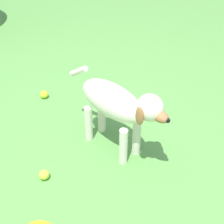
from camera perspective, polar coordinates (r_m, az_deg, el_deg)
name	(u,v)px	position (r m, az deg, el deg)	size (l,w,h in m)	color
ground	(80,165)	(2.37, -5.19, -8.51)	(14.00, 14.00, 0.00)	#548C42
dog	(118,105)	(2.23, 0.90, 1.15)	(0.67, 0.58, 0.57)	silver
tennis_ball_0	(44,94)	(2.98, -10.81, 2.78)	(0.07, 0.07, 0.07)	#CDE129
tennis_ball_1	(44,175)	(2.30, -10.81, -9.82)	(0.07, 0.07, 0.07)	#C8E13B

